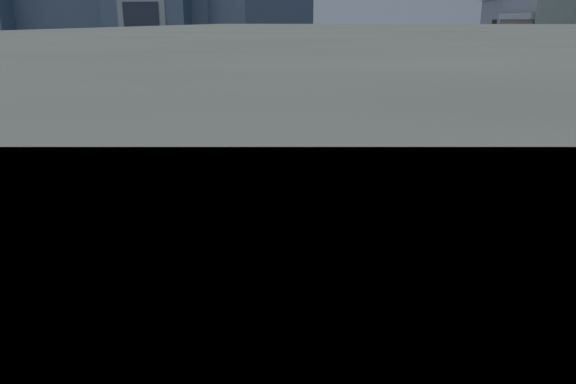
% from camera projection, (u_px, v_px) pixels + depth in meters
% --- Properties ---
extents(ground, '(120.00, 120.00, 0.00)m').
position_uv_depth(ground, '(209.00, 329.00, 17.32)').
color(ground, black).
rests_on(ground, ground).
extents(sidewalk_nw, '(33.00, 42.00, 0.15)m').
position_uv_depth(sidewalk_nw, '(121.00, 149.00, 41.00)').
color(sidewalk_nw, gray).
rests_on(sidewalk_nw, ground).
extents(corner_building, '(14.60, 14.60, 11.40)m').
position_uv_depth(corner_building, '(149.00, 92.00, 26.86)').
color(corner_building, gray).
rests_on(corner_building, sidewalk_nw).
extents(row_house_d, '(12.00, 8.60, 10.50)m').
position_uv_depth(row_house_d, '(563.00, 68.00, 44.98)').
color(row_house_d, '#B2AABB').
rests_on(row_house_d, sidewalk_ne).
extents(utility_pole, '(2.20, 0.30, 9.00)m').
position_uv_depth(utility_pole, '(487.00, 89.00, 36.81)').
color(utility_pole, '#4C3826').
rests_on(utility_pole, sidewalk_ne).
extents(street_tree_near, '(3.00, 3.00, 5.30)m').
position_uv_depth(street_tree_near, '(475.00, 91.00, 42.70)').
color(street_tree_near, '#4C3826').
rests_on(street_tree_near, sidewalk_ne).
extents(street_tree_far, '(3.00, 3.00, 5.30)m').
position_uv_depth(street_tree_far, '(460.00, 80.00, 50.26)').
color(street_tree_far, '#4C3826').
rests_on(street_tree_far, sidewalk_ne).
extents(running_child, '(0.60, 0.42, 1.59)m').
position_uv_depth(running_child, '(322.00, 383.00, 13.48)').
color(running_child, '#D2BB6B').
rests_on(running_child, ground).
extents(pedestrian_a, '(1.10, 0.95, 1.94)m').
position_uv_depth(pedestrian_a, '(527.00, 176.00, 30.03)').
color(pedestrian_a, black).
rests_on(pedestrian_a, sidewalk_ne).
extents(pedestrian_b, '(1.11, 0.80, 1.75)m').
position_uv_depth(pedestrian_b, '(515.00, 165.00, 32.63)').
color(pedestrian_b, '#26242D').
rests_on(pedestrian_b, sidewalk_ne).
extents(parked_car_a, '(1.81, 4.26, 1.43)m').
position_uv_depth(parked_car_a, '(509.00, 224.00, 24.16)').
color(parked_car_a, '#A4A7AC').
rests_on(parked_car_a, ground).
extents(parked_car_b, '(1.58, 4.29, 1.40)m').
position_uv_depth(parked_car_b, '(458.00, 189.00, 29.29)').
color(parked_car_b, '#343639').
rests_on(parked_car_b, ground).
extents(parked_car_c, '(2.12, 4.23, 1.18)m').
position_uv_depth(parked_car_c, '(432.00, 154.00, 37.15)').
color(parked_car_c, '#531D13').
rests_on(parked_car_c, ground).
extents(parked_car_d, '(2.56, 4.99, 1.35)m').
position_uv_depth(parked_car_d, '(428.00, 138.00, 42.01)').
color(parked_car_d, '#ADB3B9').
rests_on(parked_car_d, ground).
extents(traffic_signal, '(0.59, 0.52, 4.65)m').
position_uv_depth(traffic_signal, '(272.00, 198.00, 19.29)').
color(traffic_signal, black).
rests_on(traffic_signal, sidewalk_nw).
extents(fire_hydrant, '(0.50, 0.29, 0.86)m').
position_uv_depth(fire_hydrant, '(497.00, 189.00, 29.55)').
color(fire_hydrant, silver).
rests_on(fire_hydrant, sidewalk_ne).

